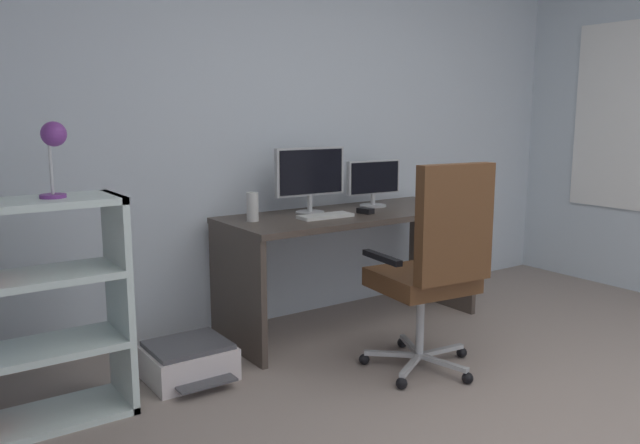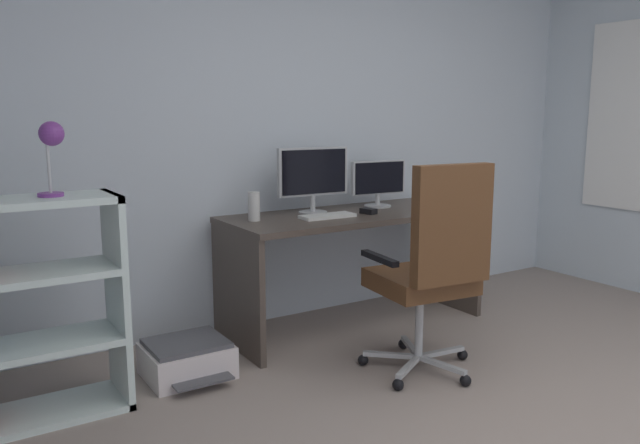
# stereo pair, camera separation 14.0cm
# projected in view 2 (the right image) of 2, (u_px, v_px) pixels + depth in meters

# --- Properties ---
(wall_back) EXTENTS (4.91, 0.10, 2.62)m
(wall_back) POSITION_uv_depth(u_px,v_px,m) (297.00, 122.00, 4.19)
(wall_back) COLOR silver
(wall_back) RESTS_ON ground
(desk) EXTENTS (1.69, 0.67, 0.75)m
(desk) POSITION_uv_depth(u_px,v_px,m) (354.00, 241.00, 4.03)
(desk) COLOR #483D35
(desk) RESTS_ON ground
(monitor_main) EXTENTS (0.48, 0.18, 0.41)m
(monitor_main) POSITION_uv_depth(u_px,v_px,m) (313.00, 175.00, 3.92)
(monitor_main) COLOR #B2B5B7
(monitor_main) RESTS_ON desk
(monitor_secondary) EXTENTS (0.41, 0.18, 0.31)m
(monitor_secondary) POSITION_uv_depth(u_px,v_px,m) (378.00, 180.00, 4.20)
(monitor_secondary) COLOR #B2B5B7
(monitor_secondary) RESTS_ON desk
(keyboard) EXTENTS (0.34, 0.14, 0.02)m
(keyboard) POSITION_uv_depth(u_px,v_px,m) (327.00, 216.00, 3.80)
(keyboard) COLOR silver
(keyboard) RESTS_ON desk
(computer_mouse) EXTENTS (0.08, 0.11, 0.03)m
(computer_mouse) POSITION_uv_depth(u_px,v_px,m) (368.00, 211.00, 3.94)
(computer_mouse) COLOR black
(computer_mouse) RESTS_ON desk
(desktop_speaker) EXTENTS (0.07, 0.07, 0.17)m
(desktop_speaker) POSITION_uv_depth(u_px,v_px,m) (254.00, 206.00, 3.68)
(desktop_speaker) COLOR silver
(desktop_speaker) RESTS_ON desk
(office_chair) EXTENTS (0.62, 0.63, 1.13)m
(office_chair) POSITION_uv_depth(u_px,v_px,m) (433.00, 263.00, 3.22)
(office_chair) COLOR #B7BABC
(office_chair) RESTS_ON ground
(desk_lamp) EXTENTS (0.13, 0.11, 0.33)m
(desk_lamp) POSITION_uv_depth(u_px,v_px,m) (51.00, 143.00, 2.73)
(desk_lamp) COLOR #7C3893
(desk_lamp) RESTS_ON bookshelf
(printer) EXTENTS (0.43, 0.46, 0.19)m
(printer) POSITION_uv_depth(u_px,v_px,m) (187.00, 359.00, 3.31)
(printer) COLOR silver
(printer) RESTS_ON ground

